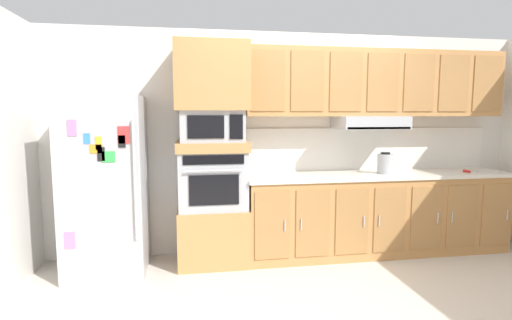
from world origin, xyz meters
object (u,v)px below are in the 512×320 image
screwdriver (467,171)px  electric_kettle (385,164)px  refrigerator (106,185)px  microwave (212,126)px  built_in_oven (212,179)px

screwdriver → electric_kettle: bearing=176.0°
refrigerator → electric_kettle: 2.99m
screwdriver → microwave: bearing=177.7°
refrigerator → electric_kettle: (2.99, 0.02, 0.15)m
refrigerator → built_in_oven: refrigerator is taller
microwave → electric_kettle: bearing=-1.4°
screwdriver → electric_kettle: 0.99m
built_in_oven → microwave: (0.00, -0.00, 0.56)m
refrigerator → built_in_oven: (1.06, 0.07, 0.02)m
refrigerator → microwave: refrigerator is taller
microwave → electric_kettle: (1.93, -0.05, -0.43)m
built_in_oven → electric_kettle: built_in_oven is taller
built_in_oven → microwave: microwave is taller
built_in_oven → screwdriver: (2.91, -0.12, 0.03)m
refrigerator → screwdriver: 3.97m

